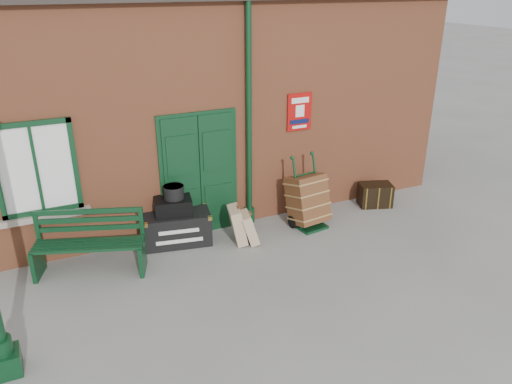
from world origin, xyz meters
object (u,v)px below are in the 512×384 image
bench (89,241)px  dark_trunk (375,195)px  houdini_trunk (177,228)px  porter_trolley (308,200)px

bench → dark_trunk: bearing=20.8°
bench → houdini_trunk: 1.57m
porter_trolley → houdini_trunk: bearing=163.3°
bench → houdini_trunk: (1.51, 0.33, -0.24)m
porter_trolley → dark_trunk: porter_trolley is taller
houdini_trunk → dark_trunk: size_ratio=1.77×
porter_trolley → bench: bearing=171.5°
houdini_trunk → bench: bearing=-157.0°
houdini_trunk → dark_trunk: (4.15, -0.19, -0.05)m
bench → porter_trolley: 3.93m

